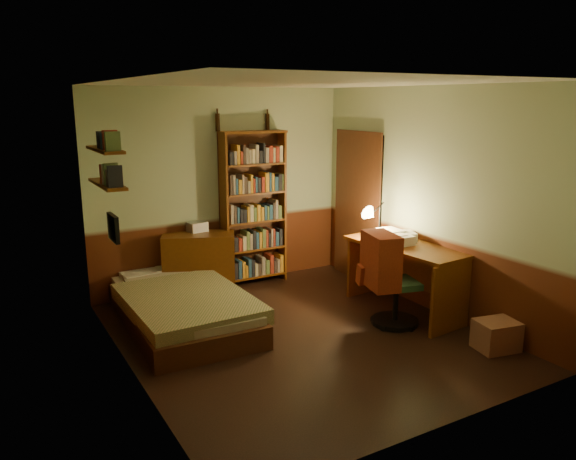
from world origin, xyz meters
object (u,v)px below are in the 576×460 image
bed (181,295)px  desk_lamp (380,214)px  desk (404,278)px  bookshelf (254,209)px  office_chair (397,279)px  mini_stereo (197,227)px  dresser (200,264)px  cardboard_box_a (496,335)px  cardboard_box_b (494,340)px

bed → desk_lamp: 2.57m
bed → desk: (2.40, -0.95, 0.08)m
bookshelf → office_chair: 2.27m
mini_stereo → dresser: bearing=-114.6°
dresser → mini_stereo: size_ratio=3.89×
cardboard_box_a → cardboard_box_b: (-0.02, 0.01, -0.05)m
office_chair → cardboard_box_a: office_chair is taller
bookshelf → office_chair: size_ratio=1.97×
bookshelf → desk_lamp: bearing=-47.0°
office_chair → bed: bearing=163.7°
dresser → bookshelf: 1.04m
bed → cardboard_box_b: bed is taller
desk → cardboard_box_b: size_ratio=5.14×
desk_lamp → cardboard_box_a: bearing=-65.5°
dresser → cardboard_box_a: dresser is taller
bed → cardboard_box_b: 3.33m
dresser → desk_lamp: (1.89, -1.23, 0.67)m
dresser → desk: (1.87, -1.75, 0.00)m
cardboard_box_a → bed: bearing=138.1°
cardboard_box_b → dresser: bearing=122.6°
bookshelf → desk: 2.20m
cardboard_box_a → cardboard_box_b: size_ratio=1.36×
cardboard_box_a → bookshelf: bearing=110.1°
bookshelf → cardboard_box_b: bookshelf is taller
dresser → bookshelf: bookshelf is taller
mini_stereo → bookshelf: bearing=-12.1°
dresser → bookshelf: size_ratio=0.44×
bed → bookshelf: size_ratio=1.07×
dresser → office_chair: size_ratio=0.86×
desk → bed: bearing=153.3°
bookshelf → cardboard_box_a: bookshelf is taller
office_chair → desk_lamp: bearing=79.1°
desk → bookshelf: bearing=114.7°
desk_lamp → cardboard_box_b: size_ratio=1.82×
desk_lamp → office_chair: size_ratio=0.51×
bookshelf → office_chair: bookshelf is taller
dresser → office_chair: 2.53m
cardboard_box_a → cardboard_box_b: cardboard_box_a is taller
dresser → cardboard_box_a: 3.62m
desk_lamp → cardboard_box_a: 2.02m
dresser → desk_lamp: desk_lamp is taller
dresser → office_chair: (1.51, -2.02, 0.12)m
office_chair → cardboard_box_a: bearing=-51.5°
bed → office_chair: office_chair is taller
bed → cardboard_box_b: (2.47, -2.23, -0.22)m
dresser → desk: size_ratio=0.60×
desk → office_chair: bearing=-147.6°
office_chair → cardboard_box_b: office_chair is taller
cardboard_box_a → cardboard_box_b: 0.05m
cardboard_box_a → desk_lamp: bearing=92.2°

